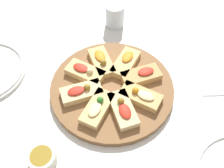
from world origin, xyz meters
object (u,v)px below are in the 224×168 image
at_px(water_glass, 115,15).
at_px(dipping_bowl, 42,158).
at_px(napkin_stack, 217,83).
at_px(serving_board, 112,88).

relative_size(water_glass, dipping_bowl, 1.18).
bearing_deg(napkin_stack, serving_board, 21.28).
height_order(serving_board, water_glass, water_glass).
bearing_deg(serving_board, dipping_bowl, 68.68).
xyz_separation_m(serving_board, water_glass, (0.08, -0.28, 0.03)).
bearing_deg(serving_board, napkin_stack, -158.72).
height_order(water_glass, napkin_stack, water_glass).
xyz_separation_m(napkin_stack, dipping_bowl, (0.39, 0.37, 0.02)).
bearing_deg(napkin_stack, water_glass, -24.59).
relative_size(serving_board, napkin_stack, 3.40).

